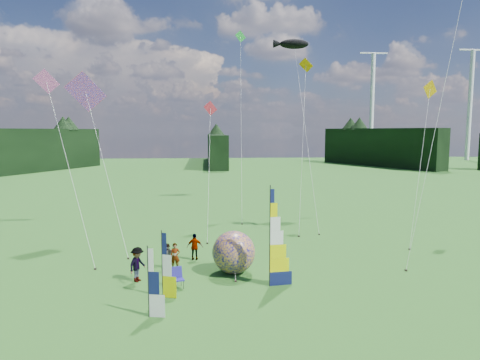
{
  "coord_description": "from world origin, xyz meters",
  "views": [
    {
      "loc": [
        -2.85,
        -18.56,
        8.1
      ],
      "look_at": [
        -1.0,
        4.0,
        5.5
      ],
      "focal_mm": 32.0,
      "sensor_mm": 36.0,
      "label": 1
    }
  ],
  "objects": [
    {
      "name": "treeline_ring",
      "position": [
        0.0,
        0.0,
        4.0
      ],
      "size": [
        210.0,
        210.0,
        8.0
      ],
      "primitive_type": null,
      "color": "black",
      "rests_on": "ground"
    },
    {
      "name": "small_kite_red",
      "position": [
        -2.54,
        15.51,
        5.57
      ],
      "size": [
        5.87,
        10.14,
        11.14
      ],
      "primitive_type": null,
      "rotation": [
        0.0,
        0.0,
        0.36
      ],
      "color": "red",
      "rests_on": "ground"
    },
    {
      "name": "kite_rainbow_delta",
      "position": [
        -9.88,
        12.05,
        6.82
      ],
      "size": [
        12.27,
        14.5,
        13.65
      ],
      "primitive_type": null,
      "rotation": [
        0.0,
        0.0,
        0.27
      ],
      "color": "#FF5126",
      "rests_on": "ground"
    },
    {
      "name": "small_kite_green",
      "position": [
        0.63,
        22.49,
        9.42
      ],
      "size": [
        4.94,
        11.53,
        18.85
      ],
      "primitive_type": null,
      "rotation": [
        0.0,
        0.0,
        0.22
      ],
      "color": "green",
      "rests_on": "ground"
    },
    {
      "name": "spectator_a",
      "position": [
        -4.65,
        6.02,
        0.79
      ],
      "size": [
        0.59,
        0.4,
        1.58
      ],
      "primitive_type": "imported",
      "rotation": [
        0.0,
        0.0,
        -0.04
      ],
      "color": "#66594C",
      "rests_on": "ground"
    },
    {
      "name": "side_banner_left",
      "position": [
        -4.98,
        1.82,
        1.62
      ],
      "size": [
        0.9,
        0.36,
        3.23
      ],
      "primitive_type": null,
      "rotation": [
        0.0,
        0.0,
        -0.29
      ],
      "color": "#E3E000",
      "rests_on": "ground"
    },
    {
      "name": "turbine_right",
      "position": [
        45.0,
        102.0,
        15.0
      ],
      "size": [
        8.0,
        1.2,
        30.0
      ],
      "primitive_type": null,
      "color": "silver",
      "rests_on": "ground"
    },
    {
      "name": "ground",
      "position": [
        0.0,
        0.0,
        0.0
      ],
      "size": [
        220.0,
        220.0,
        0.0
      ],
      "primitive_type": "plane",
      "color": "#31651E",
      "rests_on": "ground"
    },
    {
      "name": "small_kite_pink",
      "position": [
        -11.63,
        9.71,
        6.49
      ],
      "size": [
        10.01,
        11.35,
        12.99
      ],
      "primitive_type": null,
      "rotation": [
        0.0,
        0.0,
        0.31
      ],
      "color": "#C7509D",
      "rests_on": "ground"
    },
    {
      "name": "kite_parafoil",
      "position": [
        11.46,
        6.83,
        10.1
      ],
      "size": [
        11.47,
        10.81,
        20.2
      ],
      "primitive_type": null,
      "rotation": [
        0.0,
        0.0,
        -0.33
      ],
      "color": "#A6000B",
      "rests_on": "ground"
    },
    {
      "name": "side_banner_far",
      "position": [
        -5.36,
        -0.39,
        1.54
      ],
      "size": [
        0.92,
        0.28,
        3.08
      ],
      "primitive_type": null,
      "rotation": [
        0.0,
        0.0,
        -0.2
      ],
      "color": "white",
      "rests_on": "ground"
    },
    {
      "name": "spectator_c",
      "position": [
        -6.54,
        4.19,
        0.94
      ],
      "size": [
        0.97,
        1.29,
        1.89
      ],
      "primitive_type": "imported",
      "rotation": [
        0.0,
        0.0,
        1.08
      ],
      "color": "#66594C",
      "rests_on": "ground"
    },
    {
      "name": "bol_inflatable",
      "position": [
        -1.27,
        5.11,
        1.22
      ],
      "size": [
        3.06,
        3.06,
        2.45
      ],
      "primitive_type": "sphere",
      "rotation": [
        0.0,
        0.0,
        0.29
      ],
      "color": "#000275",
      "rests_on": "ground"
    },
    {
      "name": "camp_chair",
      "position": [
        -4.31,
        2.97,
        0.54
      ],
      "size": [
        0.79,
        0.79,
        1.09
      ],
      "primitive_type": null,
      "rotation": [
        0.0,
        0.0,
        0.32
      ],
      "color": "navy",
      "rests_on": "ground"
    },
    {
      "name": "turbine_left",
      "position": [
        70.0,
        95.0,
        15.0
      ],
      "size": [
        8.0,
        1.2,
        30.0
      ],
      "primitive_type": null,
      "color": "silver",
      "rests_on": "ground"
    },
    {
      "name": "small_kite_orange",
      "position": [
        5.39,
        17.08,
        7.61
      ],
      "size": [
        7.59,
        10.96,
        15.22
      ],
      "primitive_type": null,
      "rotation": [
        0.0,
        0.0,
        -0.36
      ],
      "color": "#ED9400",
      "rests_on": "ground"
    },
    {
      "name": "small_kite_yellow",
      "position": [
        12.96,
        11.6,
        6.29
      ],
      "size": [
        8.6,
        9.53,
        12.58
      ],
      "primitive_type": null,
      "rotation": [
        0.0,
        0.0,
        0.36
      ],
      "color": "#D99806",
      "rests_on": "ground"
    },
    {
      "name": "feather_banner_main",
      "position": [
        0.46,
        2.88,
        2.58
      ],
      "size": [
        1.39,
        0.28,
        5.16
      ],
      "primitive_type": null,
      "rotation": [
        0.0,
        0.0,
        0.13
      ],
      "color": "#12184B",
      "rests_on": "ground"
    },
    {
      "name": "spectator_b",
      "position": [
        -5.11,
        6.22,
        0.76
      ],
      "size": [
        0.82,
        0.69,
        1.51
      ],
      "primitive_type": "imported",
      "rotation": [
        0.0,
        0.0,
        -0.53
      ],
      "color": "#66594C",
      "rests_on": "ground"
    },
    {
      "name": "spectator_d",
      "position": [
        -3.54,
        7.84,
        0.84
      ],
      "size": [
        1.02,
        0.5,
        1.69
      ],
      "primitive_type": "imported",
      "rotation": [
        0.0,
        0.0,
        3.04
      ],
      "color": "#66594C",
      "rests_on": "ground"
    },
    {
      "name": "kite_whale",
      "position": [
        6.3,
        20.27,
        9.42
      ],
      "size": [
        5.8,
        17.05,
        18.84
      ],
      "primitive_type": null,
      "rotation": [
        0.0,
        0.0,
        0.11
      ],
      "color": "black",
      "rests_on": "ground"
    }
  ]
}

